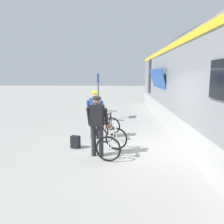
# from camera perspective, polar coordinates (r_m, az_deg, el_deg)

# --- Properties ---
(ground_plane) EXTENTS (80.00, 80.00, 0.00)m
(ground_plane) POSITION_cam_1_polar(r_m,az_deg,el_deg) (7.32, 5.35, -9.28)
(ground_plane) COLOR #A09E99
(train_car) EXTENTS (3.27, 19.92, 3.88)m
(train_car) POSITION_cam_1_polar(r_m,az_deg,el_deg) (9.21, 24.62, 6.24)
(train_car) COLOR gray
(train_car) RESTS_ON ground
(cyclist_near_in_dark) EXTENTS (0.65, 0.39, 1.76)m
(cyclist_near_in_dark) POSITION_cam_1_polar(r_m,az_deg,el_deg) (6.44, -3.76, -2.15)
(cyclist_near_in_dark) COLOR #232328
(cyclist_near_in_dark) RESTS_ON ground
(cyclist_far_in_blue) EXTENTS (0.63, 0.35, 1.76)m
(cyclist_far_in_blue) POSITION_cam_1_polar(r_m,az_deg,el_deg) (8.24, -4.28, 0.41)
(cyclist_far_in_blue) COLOR #232328
(cyclist_far_in_blue) RESTS_ON ground
(bicycle_near_white) EXTENTS (0.91, 1.19, 0.99)m
(bicycle_near_white) POSITION_cam_1_polar(r_m,az_deg,el_deg) (6.65, 0.12, -7.55)
(bicycle_near_white) COLOR black
(bicycle_near_white) RESTS_ON ground
(bicycle_far_black) EXTENTS (0.87, 1.17, 0.99)m
(bicycle_far_black) POSITION_cam_1_polar(r_m,az_deg,el_deg) (8.32, -0.89, -4.06)
(bicycle_far_black) COLOR black
(bicycle_far_black) RESTS_ON ground
(backpack_on_platform) EXTENTS (0.33, 0.27, 0.40)m
(backpack_on_platform) POSITION_cam_1_polar(r_m,az_deg,el_deg) (7.42, -9.21, -7.49)
(backpack_on_platform) COLOR black
(backpack_on_platform) RESTS_ON ground
(platform_sign_post) EXTENTS (0.08, 0.70, 2.40)m
(platform_sign_post) POSITION_cam_1_polar(r_m,az_deg,el_deg) (11.67, -3.49, 5.90)
(platform_sign_post) COLOR #595B60
(platform_sign_post) RESTS_ON ground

